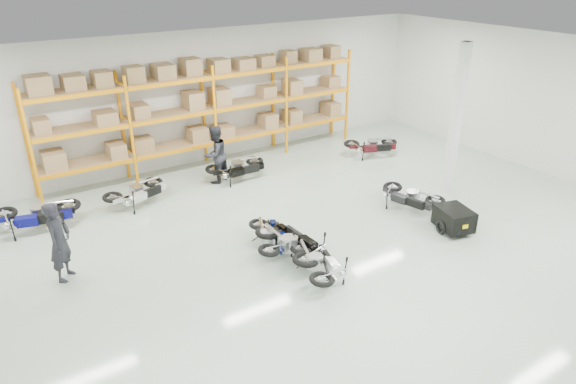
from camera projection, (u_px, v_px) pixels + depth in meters
room at (325, 160)px, 12.15m from camera, size 18.00×18.00×18.00m
pallet_rack at (208, 101)px, 17.05m from camera, size 11.28×0.98×3.62m
structural_column at (456, 120)px, 15.11m from camera, size 0.25×0.25×4.50m
moto_blue_centre at (271, 233)px, 12.56m from camera, size 1.26×1.74×1.01m
moto_silver_left at (319, 258)px, 11.48m from camera, size 1.20×1.77×1.04m
moto_black_far_left at (293, 239)px, 12.12m from camera, size 1.01×1.88×1.19m
moto_touring_right at (410, 193)px, 14.60m from camera, size 1.21×1.81×1.08m
trailer at (454, 219)px, 13.43m from camera, size 0.95×1.63×0.66m
moto_back_a at (35, 210)px, 13.47m from camera, size 2.06×1.39×1.22m
moto_back_b at (137, 189)px, 14.87m from camera, size 1.85×1.28×1.09m
moto_back_c at (238, 164)px, 16.53m from camera, size 1.77×0.94×1.12m
moto_back_d at (372, 142)px, 18.51m from camera, size 1.90×1.46×1.10m
person_left at (60, 242)px, 11.27m from camera, size 0.77×0.82×1.88m
person_back at (215, 155)px, 16.22m from camera, size 1.10×0.99×1.86m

